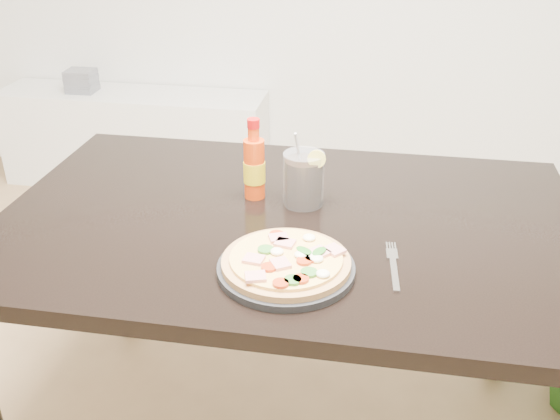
% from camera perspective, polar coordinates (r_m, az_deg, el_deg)
% --- Properties ---
extents(dining_table, '(1.40, 0.90, 0.75)m').
position_cam_1_polar(dining_table, '(1.55, 0.77, -3.31)').
color(dining_table, black).
rests_on(dining_table, ground).
extents(plate, '(0.29, 0.29, 0.02)m').
position_cam_1_polar(plate, '(1.29, 0.55, -5.38)').
color(plate, black).
rests_on(plate, dining_table).
extents(pizza, '(0.27, 0.27, 0.03)m').
position_cam_1_polar(pizza, '(1.28, 0.67, -4.66)').
color(pizza, tan).
rests_on(pizza, plate).
extents(hot_sauce_bottle, '(0.07, 0.07, 0.21)m').
position_cam_1_polar(hot_sauce_bottle, '(1.57, -2.37, 3.96)').
color(hot_sauce_bottle, '#E4410D').
rests_on(hot_sauce_bottle, dining_table).
extents(cola_cup, '(0.11, 0.10, 0.19)m').
position_cam_1_polar(cola_cup, '(1.54, 2.17, 2.75)').
color(cola_cup, black).
rests_on(cola_cup, dining_table).
extents(fork, '(0.03, 0.19, 0.00)m').
position_cam_1_polar(fork, '(1.34, 10.31, -4.89)').
color(fork, silver).
rests_on(fork, dining_table).
extents(media_console, '(1.40, 0.34, 0.50)m').
position_cam_1_polar(media_console, '(3.45, -13.10, 6.41)').
color(media_console, white).
rests_on(media_console, ground).
extents(cd_stack, '(0.14, 0.12, 0.11)m').
position_cam_1_polar(cd_stack, '(3.45, -17.70, 11.19)').
color(cd_stack, slate).
rests_on(cd_stack, media_console).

